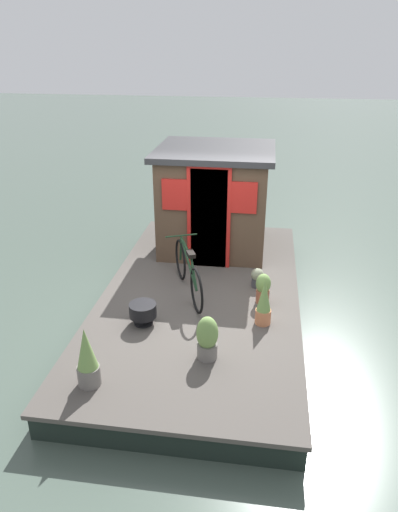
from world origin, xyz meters
TOP-DOWN VIEW (x-y plane):
  - ground_plane at (0.00, 0.00)m, footprint 60.00×60.00m
  - houseboat_deck at (0.00, 0.00)m, footprint 5.77×2.98m
  - houseboat_cabin at (1.77, 0.00)m, footprint 1.90×2.05m
  - bicycle at (-0.08, 0.19)m, footprint 1.60×0.76m
  - potted_plant_rosemary at (-1.62, -0.31)m, footprint 0.27×0.27m
  - potted_plant_succulent at (-0.75, -0.97)m, footprint 0.22×0.22m
  - potted_plant_sage at (0.29, -0.85)m, footprint 0.20×0.20m
  - potted_plant_geranium at (-2.30, 0.95)m, footprint 0.26×0.26m
  - potted_plant_fern at (-0.19, -0.95)m, footprint 0.22×0.22m
  - charcoal_grill at (-1.00, 0.66)m, footprint 0.37×0.37m

SIDE VIEW (x-z plane):
  - ground_plane at x=0.00m, z-range 0.00..0.00m
  - houseboat_deck at x=0.00m, z-range 0.00..0.39m
  - potted_plant_sage at x=0.29m, z-range 0.40..0.71m
  - charcoal_grill at x=-1.00m, z-range 0.44..0.74m
  - potted_plant_fern at x=-0.19m, z-range 0.40..0.87m
  - potted_plant_rosemary at x=-1.62m, z-range 0.39..0.96m
  - potted_plant_succulent at x=-0.75m, z-range 0.38..1.04m
  - potted_plant_geranium at x=-2.30m, z-range 0.37..1.11m
  - bicycle at x=-0.08m, z-range 0.37..1.16m
  - houseboat_cabin at x=1.77m, z-range 0.40..2.25m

